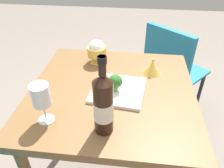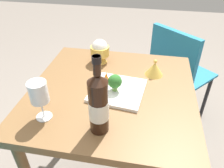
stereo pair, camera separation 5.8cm
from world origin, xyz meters
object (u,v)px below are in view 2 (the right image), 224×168
rice_bowl (100,51)px  serving_plate (118,90)px  carrot_garnish_left (106,78)px  broccoli_floret (115,82)px  wine_bottle (98,104)px  wine_glass (39,93)px  chair_by_wall (176,68)px  rice_bowl_lid (154,69)px

rice_bowl → serving_plate: size_ratio=0.51×
rice_bowl → carrot_garnish_left: (0.09, -0.24, -0.03)m
rice_bowl → broccoli_floret: rice_bowl is taller
broccoli_floret → carrot_garnish_left: (-0.05, 0.05, -0.02)m
wine_bottle → wine_glass: (-0.24, 0.02, -0.00)m
wine_glass → carrot_garnish_left: wine_glass is taller
wine_glass → broccoli_floret: (0.27, 0.22, -0.06)m
broccoli_floret → serving_plate: bearing=40.6°
wine_glass → serving_plate: 0.38m
wine_bottle → wine_glass: 0.25m
wine_glass → carrot_garnish_left: 0.36m
serving_plate → broccoli_floret: 0.06m
wine_bottle → serving_plate: 0.29m
chair_by_wall → serving_plate: (-0.36, -0.68, 0.24)m
serving_plate → broccoli_floret: size_ratio=3.23×
rice_bowl_lid → broccoli_floret: broccoli_floret is taller
wine_glass → carrot_garnish_left: size_ratio=2.74×
serving_plate → broccoli_floret: bearing=-139.4°
rice_bowl_lid → broccoli_floret: (-0.18, -0.20, 0.03)m
chair_by_wall → serving_plate: 0.80m
rice_bowl_lid → serving_plate: size_ratio=0.36×
chair_by_wall → broccoli_floret: (-0.37, -0.69, 0.29)m
rice_bowl_lid → carrot_garnish_left: bearing=-147.5°
chair_by_wall → wine_glass: 1.17m
serving_plate → carrot_garnish_left: 0.09m
serving_plate → wine_glass: bearing=-140.2°
wine_bottle → carrot_garnish_left: (-0.03, 0.30, -0.08)m
wine_glass → broccoli_floret: bearing=39.8°
wine_glass → serving_plate: (0.28, 0.23, -0.12)m
chair_by_wall → rice_bowl_lid: same height
wine_bottle → carrot_garnish_left: bearing=95.7°
rice_bowl → serving_plate: 0.32m
wine_glass → rice_bowl: bearing=76.0°
chair_by_wall → broccoli_floret: size_ratio=9.91×
carrot_garnish_left → serving_plate: bearing=-31.6°
wine_glass → rice_bowl: 0.53m
rice_bowl → wine_bottle: bearing=-77.7°
wine_glass → serving_plate: bearing=39.8°
chair_by_wall → carrot_garnish_left: size_ratio=13.02×
rice_bowl_lid → serving_plate: (-0.17, -0.19, -0.03)m
wine_bottle → broccoli_floret: (0.02, 0.25, -0.06)m
rice_bowl → carrot_garnish_left: 0.25m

